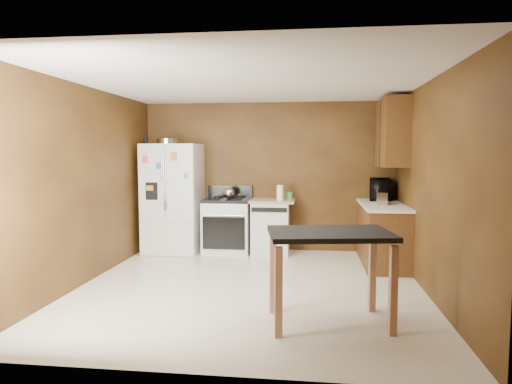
% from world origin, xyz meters
% --- Properties ---
extents(floor, '(4.50, 4.50, 0.00)m').
position_xyz_m(floor, '(0.00, 0.00, 0.00)').
color(floor, white).
rests_on(floor, ground).
extents(ceiling, '(4.50, 4.50, 0.00)m').
position_xyz_m(ceiling, '(0.00, 0.00, 2.50)').
color(ceiling, white).
rests_on(ceiling, ground).
extents(wall_back, '(4.20, 0.00, 4.20)m').
position_xyz_m(wall_back, '(0.00, 2.25, 1.25)').
color(wall_back, brown).
rests_on(wall_back, ground).
extents(wall_front, '(4.20, 0.00, 4.20)m').
position_xyz_m(wall_front, '(0.00, -2.25, 1.25)').
color(wall_front, brown).
rests_on(wall_front, ground).
extents(wall_left, '(0.00, 4.50, 4.50)m').
position_xyz_m(wall_left, '(-2.10, 0.00, 1.25)').
color(wall_left, brown).
rests_on(wall_left, ground).
extents(wall_right, '(0.00, 4.50, 4.50)m').
position_xyz_m(wall_right, '(2.10, 0.00, 1.25)').
color(wall_right, brown).
rests_on(wall_right, ground).
extents(roasting_pan, '(0.35, 0.35, 0.09)m').
position_xyz_m(roasting_pan, '(-1.63, 1.88, 1.84)').
color(roasting_pan, silver).
rests_on(roasting_pan, refrigerator).
extents(pen_cup, '(0.07, 0.07, 0.11)m').
position_xyz_m(pen_cup, '(-1.97, 1.78, 1.85)').
color(pen_cup, black).
rests_on(pen_cup, refrigerator).
extents(kettle, '(0.19, 0.19, 0.19)m').
position_xyz_m(kettle, '(-0.60, 1.88, 0.99)').
color(kettle, silver).
rests_on(kettle, gas_range).
extents(paper_towel, '(0.13, 0.13, 0.25)m').
position_xyz_m(paper_towel, '(0.24, 1.81, 1.01)').
color(paper_towel, white).
rests_on(paper_towel, dishwasher).
extents(green_canister, '(0.12, 0.12, 0.12)m').
position_xyz_m(green_canister, '(0.38, 2.04, 0.95)').
color(green_canister, '#46B766').
rests_on(green_canister, dishwasher).
extents(toaster, '(0.17, 0.26, 0.18)m').
position_xyz_m(toaster, '(1.77, 1.39, 0.99)').
color(toaster, silver).
rests_on(toaster, right_cabinets).
extents(microwave, '(0.45, 0.61, 0.32)m').
position_xyz_m(microwave, '(1.83, 2.05, 1.06)').
color(microwave, black).
rests_on(microwave, right_cabinets).
extents(refrigerator, '(0.90, 0.80, 1.80)m').
position_xyz_m(refrigerator, '(-1.55, 1.86, 0.90)').
color(refrigerator, white).
rests_on(refrigerator, ground).
extents(gas_range, '(0.76, 0.68, 1.10)m').
position_xyz_m(gas_range, '(-0.64, 1.92, 0.46)').
color(gas_range, white).
rests_on(gas_range, ground).
extents(dishwasher, '(0.78, 0.63, 0.89)m').
position_xyz_m(dishwasher, '(0.08, 1.95, 0.45)').
color(dishwasher, white).
rests_on(dishwasher, ground).
extents(right_cabinets, '(0.63, 1.58, 2.45)m').
position_xyz_m(right_cabinets, '(1.84, 1.48, 0.91)').
color(right_cabinets, brown).
rests_on(right_cabinets, ground).
extents(island, '(1.26, 0.95, 0.91)m').
position_xyz_m(island, '(0.92, -1.08, 0.76)').
color(island, black).
rests_on(island, ground).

